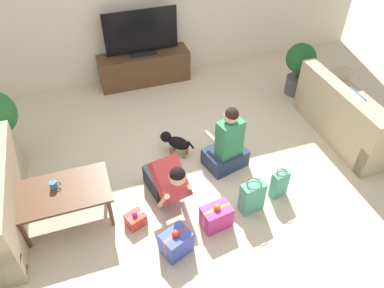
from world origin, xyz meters
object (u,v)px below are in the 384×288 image
at_px(sofa_right, 350,118).
at_px(gift_bag_b, 252,197).
at_px(coffee_table, 63,194).
at_px(potted_plant_corner_right, 300,65).
at_px(person_sitting, 227,146).
at_px(gift_bag_a, 279,184).
at_px(gift_box_a, 176,243).
at_px(dog, 175,142).
at_px(tv_console, 145,68).
at_px(gift_box_b, 216,216).
at_px(gift_box_c, 136,219).
at_px(tv, 141,35).
at_px(mug, 54,185).
at_px(person_kneeling, 167,180).

height_order(sofa_right, gift_bag_b, sofa_right).
distance_m(coffee_table, potted_plant_corner_right, 4.12).
xyz_separation_m(coffee_table, person_sitting, (2.07, 0.23, -0.08)).
relative_size(potted_plant_corner_right, gift_bag_a, 2.29).
xyz_separation_m(coffee_table, gift_box_a, (1.05, -0.82, -0.28)).
relative_size(coffee_table, dog, 2.59).
relative_size(tv_console, gift_box_b, 4.25).
bearing_deg(gift_bag_b, dog, 114.74).
distance_m(person_sitting, dog, 0.74).
bearing_deg(gift_bag_a, person_sitting, 121.19).
xyz_separation_m(potted_plant_corner_right, gift_box_c, (-3.14, -1.81, -0.45)).
xyz_separation_m(sofa_right, tv, (-2.46, 2.35, 0.59)).
height_order(gift_box_c, gift_bag_b, gift_bag_b).
bearing_deg(dog, mug, -25.23).
relative_size(tv_console, gift_bag_a, 3.98).
distance_m(coffee_table, dog, 1.66).
relative_size(person_kneeling, gift_bag_b, 1.87).
xyz_separation_m(tv_console, person_kneeling, (-0.37, -2.73, 0.07)).
height_order(gift_box_b, mug, mug).
distance_m(gift_box_a, gift_box_b, 0.56).
xyz_separation_m(gift_box_b, gift_bag_a, (0.90, 0.19, 0.04)).
xyz_separation_m(tv, gift_bag_b, (0.53, -3.18, -0.67)).
distance_m(gift_box_a, gift_box_c, 0.60).
bearing_deg(dog, tv_console, -137.63).
relative_size(coffee_table, person_sitting, 1.07).
relative_size(person_sitting, gift_box_b, 2.67).
relative_size(tv, dog, 3.02).
bearing_deg(gift_bag_b, gift_box_c, 170.74).
xyz_separation_m(coffee_table, tv_console, (1.53, 2.63, -0.16)).
xyz_separation_m(gift_box_c, mug, (-0.78, 0.40, 0.44)).
bearing_deg(gift_box_a, gift_box_b, 18.86).
bearing_deg(potted_plant_corner_right, person_kneeling, -149.54).
bearing_deg(gift_box_c, gift_bag_b, -9.26).
relative_size(potted_plant_corner_right, mug, 7.37).
bearing_deg(potted_plant_corner_right, coffee_table, -158.96).
bearing_deg(potted_plant_corner_right, dog, -161.25).
relative_size(sofa_right, person_sitting, 1.77).
xyz_separation_m(person_kneeling, gift_bag_b, (0.90, -0.45, -0.13)).
bearing_deg(coffee_table, tv, 59.75).
relative_size(sofa_right, coffee_table, 1.65).
height_order(coffee_table, gift_box_b, coffee_table).
distance_m(potted_plant_corner_right, dog, 2.51).
relative_size(tv, person_kneeling, 1.47).
distance_m(gift_box_c, mug, 0.98).
bearing_deg(gift_bag_b, mug, 163.70).
bearing_deg(person_sitting, sofa_right, 167.19).
distance_m(person_kneeling, person_sitting, 0.96).
distance_m(tv_console, gift_box_a, 3.48).
xyz_separation_m(dog, gift_box_b, (0.09, -1.32, -0.06)).
xyz_separation_m(gift_box_a, gift_bag_a, (1.43, 0.37, 0.04)).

